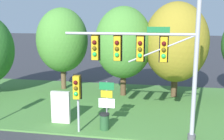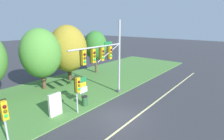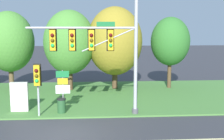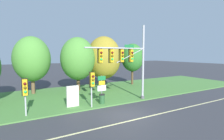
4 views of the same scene
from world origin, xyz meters
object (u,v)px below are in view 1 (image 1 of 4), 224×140
object	(u,v)px
traffic_signal_mast	(151,55)
pedestrian_signal_further_along	(77,91)
tree_left_of_mast	(62,40)
tree_mid_verge	(176,42)
tree_behind_signpost	(123,43)
trash_bin	(104,121)
info_kiosk	(61,107)
route_sign_post	(107,99)

from	to	relation	value
traffic_signal_mast	pedestrian_signal_further_along	distance (m)	4.27
tree_left_of_mast	tree_mid_verge	distance (m)	9.27
traffic_signal_mast	tree_left_of_mast	xyz separation A→B (m)	(-7.75, 8.41, -0.14)
tree_left_of_mast	tree_behind_signpost	distance (m)	5.40
traffic_signal_mast	trash_bin	world-z (taller)	traffic_signal_mast
trash_bin	tree_behind_signpost	bearing A→B (deg)	89.76
traffic_signal_mast	info_kiosk	world-z (taller)	traffic_signal_mast
pedestrian_signal_further_along	tree_left_of_mast	bearing A→B (deg)	114.62
tree_behind_signpost	tree_mid_verge	bearing A→B (deg)	4.72
pedestrian_signal_further_along	tree_behind_signpost	bearing A→B (deg)	80.05
tree_mid_verge	info_kiosk	world-z (taller)	tree_mid_verge
pedestrian_signal_further_along	trash_bin	world-z (taller)	pedestrian_signal_further_along
info_kiosk	route_sign_post	bearing A→B (deg)	-6.38
pedestrian_signal_further_along	route_sign_post	bearing A→B (deg)	33.18
pedestrian_signal_further_along	trash_bin	bearing A→B (deg)	28.32
pedestrian_signal_further_along	tree_left_of_mast	size ratio (longest dim) A/B	0.47
traffic_signal_mast	pedestrian_signal_further_along	bearing A→B (deg)	-176.45
tree_left_of_mast	tree_behind_signpost	bearing A→B (deg)	-10.71
route_sign_post	tree_left_of_mast	xyz separation A→B (m)	(-5.36, 7.73, 2.45)
route_sign_post	tree_behind_signpost	distance (m)	7.16
route_sign_post	info_kiosk	size ratio (longest dim) A/B	1.42
info_kiosk	traffic_signal_mast	bearing A→B (deg)	-10.81
tree_mid_verge	info_kiosk	size ratio (longest dim) A/B	3.80
traffic_signal_mast	tree_mid_verge	world-z (taller)	traffic_signal_mast
traffic_signal_mast	trash_bin	distance (m)	4.58
pedestrian_signal_further_along	trash_bin	distance (m)	2.39
tree_left_of_mast	info_kiosk	bearing A→B (deg)	-71.02
pedestrian_signal_further_along	trash_bin	xyz separation A→B (m)	(1.31, 0.71, -1.86)
pedestrian_signal_further_along	route_sign_post	size ratio (longest dim) A/B	1.19
tree_left_of_mast	trash_bin	bearing A→B (deg)	-56.41
tree_left_of_mast	info_kiosk	world-z (taller)	tree_left_of_mast
pedestrian_signal_further_along	trash_bin	size ratio (longest dim) A/B	3.45
info_kiosk	trash_bin	size ratio (longest dim) A/B	2.04
traffic_signal_mast	info_kiosk	xyz separation A→B (m)	(-5.20, 0.99, -3.35)
tree_left_of_mast	trash_bin	distance (m)	10.22
route_sign_post	tree_left_of_mast	distance (m)	9.72
traffic_signal_mast	tree_behind_signpost	size ratio (longest dim) A/B	1.12
traffic_signal_mast	tree_left_of_mast	bearing A→B (deg)	132.66
traffic_signal_mast	tree_left_of_mast	size ratio (longest dim) A/B	1.13
traffic_signal_mast	tree_left_of_mast	distance (m)	11.44
tree_mid_verge	tree_left_of_mast	bearing A→B (deg)	175.80
route_sign_post	tree_mid_verge	bearing A→B (deg)	61.17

